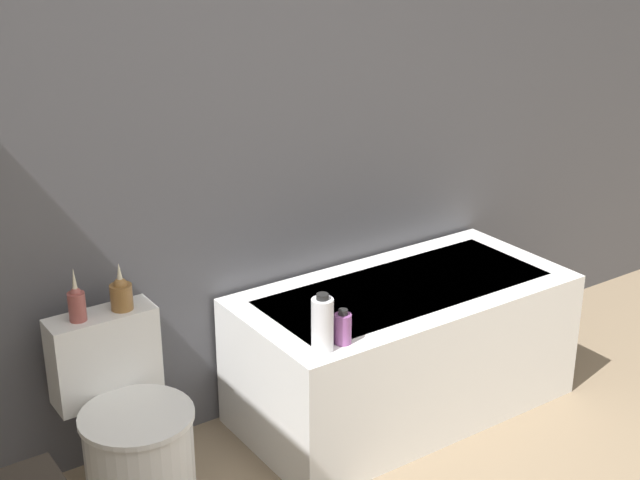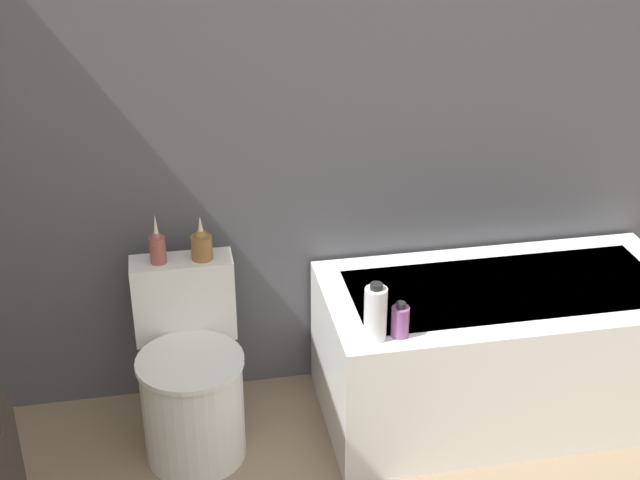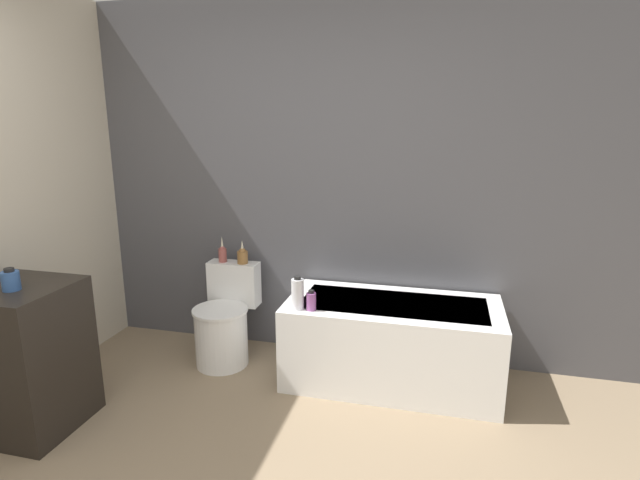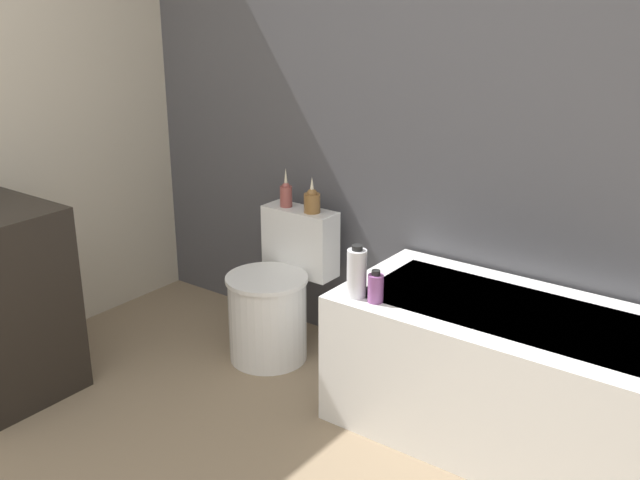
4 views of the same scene
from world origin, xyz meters
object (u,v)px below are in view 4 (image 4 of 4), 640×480
(toilet, at_px, (275,299))
(shampoo_bottle_short, at_px, (376,288))
(vase_gold, at_px, (286,193))
(vase_silver, at_px, (312,200))
(shampoo_bottle_tall, at_px, (357,273))
(bathtub, at_px, (513,376))

(toilet, height_order, shampoo_bottle_short, toilet)
(vase_gold, xyz_separation_m, vase_silver, (0.16, -0.00, -0.01))
(toilet, xyz_separation_m, shampoo_bottle_tall, (0.64, -0.25, 0.38))
(bathtub, height_order, shampoo_bottle_short, shampoo_bottle_short)
(bathtub, distance_m, vase_silver, 1.26)
(vase_gold, distance_m, shampoo_bottle_short, 0.93)
(toilet, bearing_deg, shampoo_bottle_tall, -21.45)
(vase_silver, bearing_deg, bathtub, -9.68)
(bathtub, height_order, vase_gold, vase_gold)
(shampoo_bottle_short, bearing_deg, bathtub, 26.64)
(shampoo_bottle_tall, height_order, shampoo_bottle_short, shampoo_bottle_tall)
(vase_gold, relative_size, shampoo_bottle_short, 1.48)
(toilet, bearing_deg, shampoo_bottle_short, -18.98)
(vase_silver, relative_size, shampoo_bottle_tall, 0.81)
(toilet, bearing_deg, bathtub, -0.07)
(vase_gold, bearing_deg, vase_silver, -0.33)
(bathtub, xyz_separation_m, shampoo_bottle_tall, (-0.59, -0.25, 0.38))
(toilet, xyz_separation_m, vase_gold, (-0.08, 0.19, 0.48))
(vase_gold, height_order, shampoo_bottle_tall, vase_gold)
(bathtub, relative_size, vase_gold, 7.17)
(shampoo_bottle_short, bearing_deg, toilet, 161.02)
(shampoo_bottle_tall, bearing_deg, bathtub, 23.08)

